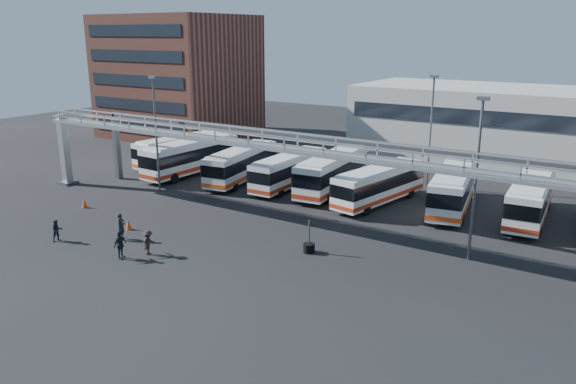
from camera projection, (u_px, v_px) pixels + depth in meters
The scene contains 22 objects.
ground at pixel (249, 256), 35.97m from camera, with size 140.00×140.00×0.00m, color black.
gantry at pixel (298, 155), 39.20m from camera, with size 51.40×5.15×7.10m.
apartment_building at pixel (178, 77), 75.74m from camera, with size 18.00×15.00×16.00m, color brown.
warehouse at pixel (554, 128), 59.33m from camera, with size 42.00×14.00×8.00m, color #9E9E99.
light_pole_left at pixel (156, 128), 49.20m from camera, with size 0.70×0.35×10.21m.
light_pole_mid at pixel (476, 171), 33.80m from camera, with size 0.70×0.35×10.21m.
light_pole_back at pixel (431, 126), 50.09m from camera, with size 0.70×0.35×10.21m.
bus_0 at pixel (180, 150), 59.74m from camera, with size 3.88×10.65×3.16m.
bus_1 at pixel (191, 156), 56.07m from camera, with size 3.07×11.50×3.47m.
bus_2 at pixel (241, 163), 53.50m from camera, with size 4.13×10.89×3.23m.
bus_3 at pixel (289, 169), 51.37m from camera, with size 2.59×10.19×3.08m.
bus_4 at pixel (333, 171), 49.97m from camera, with size 3.55×11.45×3.42m.
bus_5 at pixel (379, 184), 46.45m from camera, with size 4.17×10.53×3.12m.
bus_6 at pixel (454, 187), 44.91m from camera, with size 4.41×11.35×3.36m.
bus_7 at pixel (530, 198), 42.29m from camera, with size 3.20×10.79×3.23m.
pedestrian_a at pixel (121, 226), 38.57m from camera, with size 0.69×0.45×1.90m, color black.
pedestrian_b at pixel (57, 231), 38.28m from camera, with size 0.74×0.58×1.53m, color #252230.
pedestrian_c at pixel (148, 243), 35.94m from camera, with size 1.06×0.61×1.64m, color #312121.
pedestrian_d at pixel (120, 245), 35.27m from camera, with size 1.08×0.45×1.85m, color #19262E.
cone_left at pixel (84, 203), 45.72m from camera, with size 0.46×0.46×0.73m, color #EA430D.
cone_right at pixel (128, 225), 40.65m from camera, with size 0.46×0.46×0.73m, color #EA430D.
tire_stack at pixel (309, 247), 36.43m from camera, with size 0.76×0.76×2.18m.
Camera 1 is at (20.24, -26.77, 13.81)m, focal length 35.00 mm.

